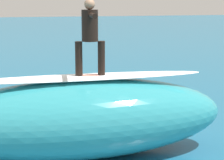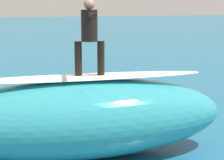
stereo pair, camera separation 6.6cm
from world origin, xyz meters
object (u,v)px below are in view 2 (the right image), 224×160
object	(u,v)px
surfer_riding	(89,31)
surfer_paddling	(126,103)
surfboard_paddling	(128,110)
surfboard_riding	(90,77)

from	to	relation	value
surfer_riding	surfer_paddling	bearing A→B (deg)	-114.19
surfer_riding	surfer_paddling	distance (m)	4.60
surfer_riding	surfboard_paddling	xyz separation A→B (m)	(-1.67, -3.33, -2.73)
surfboard_paddling	surfer_paddling	world-z (taller)	surfer_paddling
surfer_riding	surfboard_paddling	bearing A→B (deg)	-115.20
surfboard_riding	surfer_riding	xyz separation A→B (m)	(0.00, 0.00, 0.99)
surfboard_riding	surfer_riding	size ratio (longest dim) A/B	1.29
surfboard_riding	surfer_paddling	size ratio (longest dim) A/B	1.22
surfer_riding	surfer_paddling	world-z (taller)	surfer_riding
surfboard_riding	surfer_paddling	xyz separation A→B (m)	(-1.66, -3.46, -1.56)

